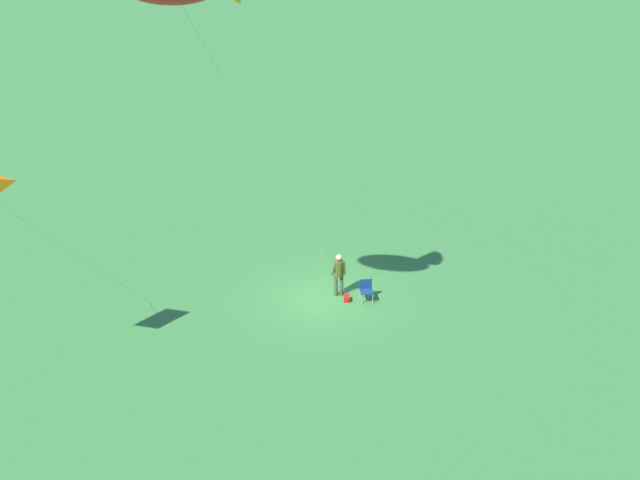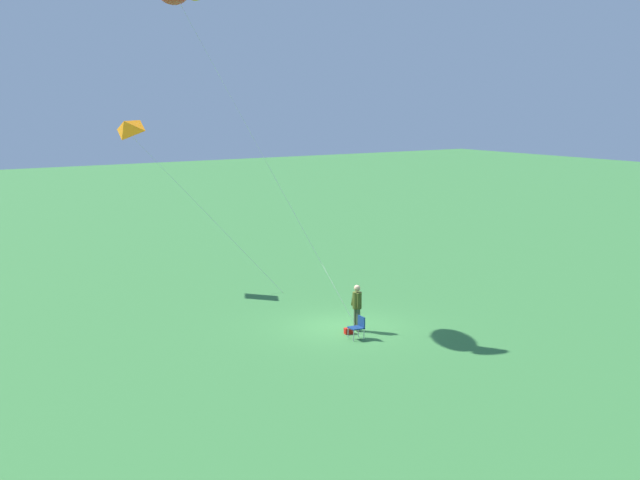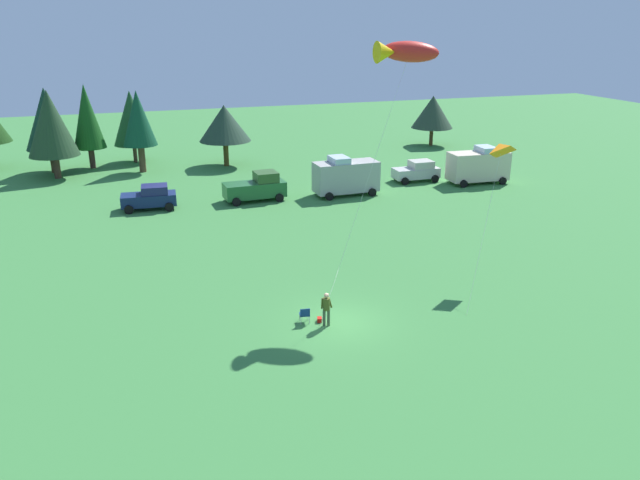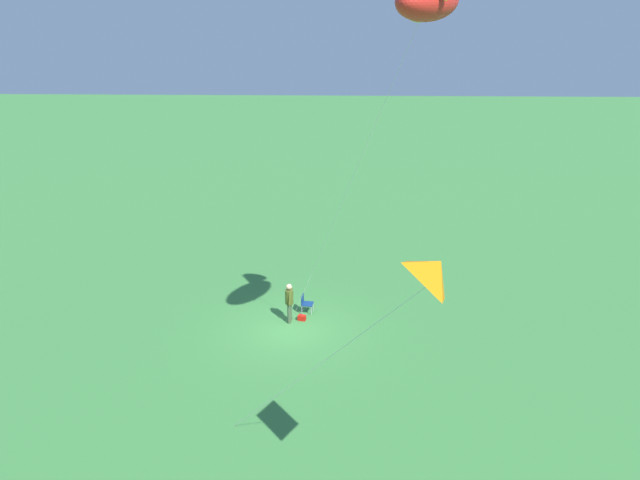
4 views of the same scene
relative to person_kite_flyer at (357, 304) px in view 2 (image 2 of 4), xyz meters
name	(u,v)px [view 2 (image 2 of 4)]	position (x,y,z in m)	size (l,w,h in m)	color
ground_plane	(344,327)	(0.67, 0.12, -1.02)	(160.00, 160.00, 0.00)	#3A7D3B
person_kite_flyer	(357,304)	(0.00, 0.00, 0.00)	(0.58, 0.38, 1.74)	#3E5237
folding_chair	(358,326)	(-0.92, 0.61, -0.53)	(0.54, 0.54, 0.82)	navy
backpack_on_grass	(349,331)	(-0.19, 0.50, -0.91)	(0.32, 0.22, 0.22)	red
kite_delta_orange	(124,127)	(11.71, 4.18, 6.21)	(5.48, 6.02, 7.75)	orange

